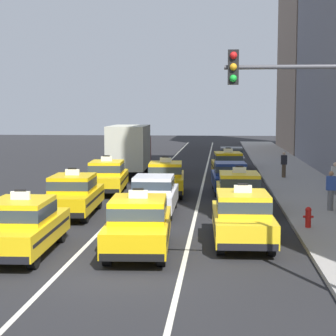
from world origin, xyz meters
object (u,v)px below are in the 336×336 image
(taxi_left_nearest, at_px, (22,225))
(taxi_center_nearest, at_px, (139,223))
(sedan_right_fifth, at_px, (231,158))
(taxi_right_fourth, at_px, (228,165))
(pedestrian_near_crosswalk, at_px, (331,191))
(taxi_left_third, at_px, (107,176))
(taxi_right_nearest, at_px, (242,216))
(taxi_right_second, at_px, (239,191))
(sedan_center_second, at_px, (154,193))
(sedan_right_third, at_px, (230,176))
(pedestrian_trailing, at_px, (284,164))
(taxi_left_second, at_px, (73,194))
(pedestrian_by_storefront, at_px, (335,178))
(fire_hydrant, at_px, (308,216))
(box_truck_left_fourth, at_px, (130,148))
(taxi_center_third, at_px, (166,178))
(traffic_light_pole, at_px, (307,130))

(taxi_left_nearest, xyz_separation_m, taxi_center_nearest, (3.38, 0.57, 0.00))
(sedan_right_fifth, bearing_deg, taxi_center_nearest, -97.54)
(taxi_right_fourth, height_order, pedestrian_near_crosswalk, taxi_right_fourth)
(taxi_left_third, bearing_deg, taxi_right_nearest, -58.20)
(taxi_left_nearest, height_order, taxi_center_nearest, same)
(taxi_right_second, bearing_deg, taxi_right_nearest, -90.80)
(sedan_center_second, bearing_deg, taxi_right_second, 12.82)
(taxi_center_nearest, height_order, sedan_right_third, taxi_center_nearest)
(pedestrian_near_crosswalk, distance_m, pedestrian_trailing, 11.46)
(taxi_left_second, bearing_deg, taxi_right_nearest, -32.53)
(taxi_right_nearest, bearing_deg, taxi_center_nearest, -155.70)
(taxi_right_second, bearing_deg, taxi_left_second, -167.56)
(taxi_left_third, relative_size, pedestrian_by_storefront, 2.95)
(taxi_left_third, distance_m, sedan_right_fifth, 14.06)
(taxi_left_third, bearing_deg, pedestrian_by_storefront, -2.15)
(pedestrian_trailing, distance_m, fire_hydrant, 14.98)
(box_truck_left_fourth, bearing_deg, pedestrian_by_storefront, -36.39)
(sedan_right_fifth, distance_m, pedestrian_trailing, 6.68)
(taxi_right_second, bearing_deg, sedan_center_second, -167.18)
(sedan_center_second, bearing_deg, fire_hydrant, -26.43)
(taxi_left_second, distance_m, taxi_center_third, 6.69)
(taxi_right_fourth, bearing_deg, taxi_center_third, -114.56)
(taxi_center_nearest, relative_size, taxi_right_nearest, 1.01)
(taxi_left_second, xyz_separation_m, taxi_left_third, (0.11, 6.25, 0.00))
(taxi_center_nearest, xyz_separation_m, taxi_right_second, (3.21, 7.10, 0.00))
(taxi_left_nearest, bearing_deg, sedan_right_fifth, 75.15)
(taxi_center_third, distance_m, fire_hydrant, 9.96)
(sedan_center_second, relative_size, traffic_light_pole, 0.78)
(sedan_right_fifth, bearing_deg, pedestrian_by_storefront, -69.57)
(taxi_left_nearest, bearing_deg, taxi_left_second, 90.92)
(taxi_left_third, relative_size, taxi_right_second, 1.02)
(taxi_left_second, height_order, pedestrian_trailing, taxi_left_second)
(box_truck_left_fourth, xyz_separation_m, taxi_center_third, (3.11, -8.36, -0.90))
(taxi_center_nearest, xyz_separation_m, pedestrian_near_crosswalk, (6.93, 6.94, 0.09))
(taxi_left_second, bearing_deg, fire_hydrant, -13.75)
(sedan_center_second, xyz_separation_m, taxi_right_second, (3.49, 0.79, 0.03))
(sedan_right_third, bearing_deg, pedestrian_by_storefront, -12.74)
(taxi_center_third, distance_m, sedan_right_third, 3.41)
(sedan_center_second, height_order, taxi_center_third, taxi_center_third)
(taxi_center_third, distance_m, pedestrian_trailing, 9.53)
(taxi_right_nearest, height_order, sedan_right_fifth, taxi_right_nearest)
(taxi_left_second, height_order, fire_hydrant, taxi_left_second)
(taxi_left_third, relative_size, box_truck_left_fourth, 0.66)
(sedan_center_second, bearing_deg, taxi_center_third, 90.23)
(pedestrian_near_crosswalk, height_order, traffic_light_pole, traffic_light_pole)
(taxi_left_nearest, bearing_deg, taxi_right_fourth, 71.80)
(sedan_right_fifth, bearing_deg, fire_hydrant, -83.73)
(pedestrian_by_storefront, bearing_deg, taxi_center_nearest, -124.94)
(taxi_center_nearest, distance_m, pedestrian_by_storefront, 13.97)
(taxi_right_fourth, relative_size, traffic_light_pole, 0.84)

